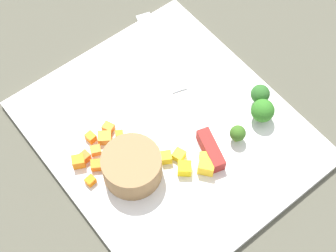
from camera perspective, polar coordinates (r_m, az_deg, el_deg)
ground_plane at (r=0.81m, az=0.00°, el=-0.79°), size 4.00×4.00×0.00m
cutting_board at (r=0.80m, az=0.00°, el=-0.57°), size 0.41×0.36×0.01m
prep_bowl at (r=0.74m, az=-4.04°, el=-4.54°), size 0.09×0.09×0.05m
chef_knife at (r=0.80m, az=2.80°, el=1.24°), size 0.32×0.12×0.02m
carrot_dice_0 at (r=0.79m, az=-5.45°, el=-0.90°), size 0.02×0.02×0.01m
carrot_dice_1 at (r=0.78m, az=-9.27°, el=-3.44°), size 0.02×0.02×0.02m
carrot_dice_2 at (r=0.80m, az=-6.65°, el=-0.19°), size 0.02×0.02×0.01m
carrot_dice_3 at (r=0.77m, az=-8.04°, el=-4.34°), size 0.02×0.02×0.01m
carrot_dice_4 at (r=0.78m, az=-8.05°, el=-2.71°), size 0.02×0.02×0.01m
carrot_dice_5 at (r=0.78m, az=-5.26°, el=-1.78°), size 0.02×0.02×0.01m
carrot_dice_6 at (r=0.79m, az=-7.06°, el=-1.31°), size 0.03×0.03×0.01m
carrot_dice_7 at (r=0.79m, az=-8.60°, el=-1.26°), size 0.02×0.01×0.01m
carrot_dice_8 at (r=0.76m, az=-8.43°, el=-6.30°), size 0.01×0.02×0.01m
carrot_dice_9 at (r=0.77m, az=-9.94°, el=-3.92°), size 0.02×0.02×0.02m
pepper_dice_0 at (r=0.77m, az=1.21°, el=-3.27°), size 0.02×0.02×0.01m
pepper_dice_1 at (r=0.77m, az=-0.20°, el=-3.51°), size 0.02×0.02×0.02m
pepper_dice_2 at (r=0.76m, az=4.23°, el=-4.63°), size 0.03×0.03×0.02m
pepper_dice_3 at (r=0.76m, az=1.84°, el=-4.74°), size 0.03×0.03×0.02m
pepper_dice_4 at (r=0.76m, az=4.36°, el=-3.75°), size 0.03×0.03×0.02m
broccoli_floret_0 at (r=0.78m, az=7.77°, el=-0.83°), size 0.02×0.02×0.03m
broccoli_floret_1 at (r=0.82m, az=10.23°, el=3.49°), size 0.03×0.03×0.04m
broccoli_floret_2 at (r=0.80m, az=10.50°, el=1.67°), size 0.04×0.04×0.04m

